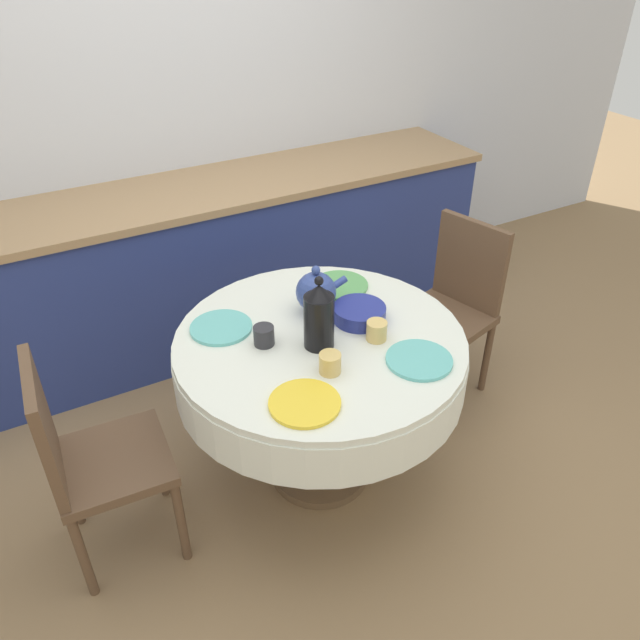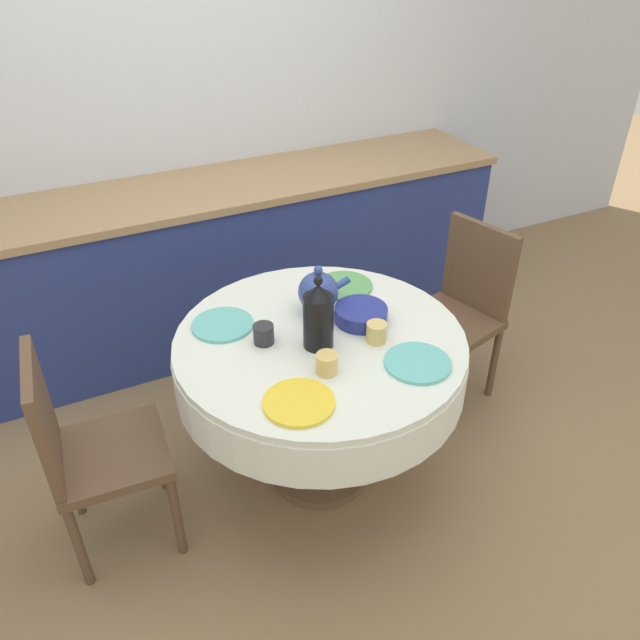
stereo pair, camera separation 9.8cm
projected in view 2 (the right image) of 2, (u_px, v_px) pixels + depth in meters
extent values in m
plane|color=#8E704C|center=(320.00, 471.00, 2.81)|extent=(12.00, 12.00, 0.00)
cube|color=silver|center=(186.00, 93.00, 3.29)|extent=(7.00, 0.05, 2.60)
cube|color=navy|center=(221.00, 265.00, 3.52)|extent=(3.20, 0.60, 0.87)
cube|color=#A37F56|center=(213.00, 188.00, 3.27)|extent=(3.24, 0.64, 0.04)
cylinder|color=brown|center=(320.00, 468.00, 2.80)|extent=(0.44, 0.44, 0.04)
cylinder|color=brown|center=(320.00, 424.00, 2.65)|extent=(0.11, 0.11, 0.49)
cylinder|color=silver|center=(320.00, 362.00, 2.47)|extent=(1.14, 1.14, 0.18)
cylinder|color=silver|center=(320.00, 340.00, 2.41)|extent=(1.13, 1.13, 0.03)
cube|color=brown|center=(449.00, 323.00, 3.03)|extent=(0.49, 0.49, 0.04)
cube|color=brown|center=(479.00, 267.00, 2.99)|extent=(0.13, 0.38, 0.44)
cylinder|color=brown|center=(449.00, 392.00, 2.95)|extent=(0.04, 0.04, 0.42)
cylinder|color=brown|center=(395.00, 358.00, 3.17)|extent=(0.04, 0.04, 0.42)
cylinder|color=brown|center=(494.00, 362.00, 3.14)|extent=(0.04, 0.04, 0.42)
cylinder|color=brown|center=(440.00, 332.00, 3.36)|extent=(0.04, 0.04, 0.42)
cube|color=brown|center=(111.00, 454.00, 2.30)|extent=(0.42, 0.42, 0.04)
cube|color=brown|center=(43.00, 419.00, 2.11)|extent=(0.06, 0.38, 0.44)
cylinder|color=brown|center=(159.00, 453.00, 2.62)|extent=(0.04, 0.04, 0.42)
cylinder|color=brown|center=(177.00, 516.00, 2.35)|extent=(0.04, 0.04, 0.42)
cylinder|color=brown|center=(71.00, 477.00, 2.51)|extent=(0.04, 0.04, 0.42)
cylinder|color=brown|center=(79.00, 547.00, 2.24)|extent=(0.04, 0.04, 0.42)
cylinder|color=yellow|center=(299.00, 402.00, 2.08)|extent=(0.24, 0.24, 0.01)
cylinder|color=#DBB766|center=(327.00, 363.00, 2.20)|extent=(0.08, 0.08, 0.08)
cylinder|color=#60BCB7|center=(418.00, 363.00, 2.26)|extent=(0.24, 0.24, 0.01)
cylinder|color=#DBB766|center=(377.00, 332.00, 2.36)|extent=(0.08, 0.08, 0.08)
cylinder|color=#60BCB7|center=(223.00, 325.00, 2.46)|extent=(0.24, 0.24, 0.01)
cylinder|color=#28282D|center=(264.00, 334.00, 2.35)|extent=(0.08, 0.08, 0.08)
cylinder|color=#5BA85B|center=(344.00, 286.00, 2.71)|extent=(0.24, 0.24, 0.01)
cylinder|color=#5BA39E|center=(320.00, 299.00, 2.56)|extent=(0.08, 0.08, 0.08)
cylinder|color=black|center=(318.00, 322.00, 2.30)|extent=(0.11, 0.11, 0.21)
cone|color=black|center=(318.00, 291.00, 2.23)|extent=(0.10, 0.10, 0.05)
sphere|color=black|center=(318.00, 281.00, 2.20)|extent=(0.03, 0.03, 0.03)
cylinder|color=#33478E|center=(318.00, 310.00, 2.55)|extent=(0.09, 0.09, 0.01)
sphere|color=#33478E|center=(318.00, 292.00, 2.50)|extent=(0.16, 0.16, 0.16)
cylinder|color=#33478E|center=(339.00, 285.00, 2.53)|extent=(0.09, 0.03, 0.06)
sphere|color=#33478E|center=(318.00, 270.00, 2.45)|extent=(0.04, 0.04, 0.04)
cylinder|color=navy|center=(361.00, 314.00, 2.48)|extent=(0.21, 0.21, 0.06)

